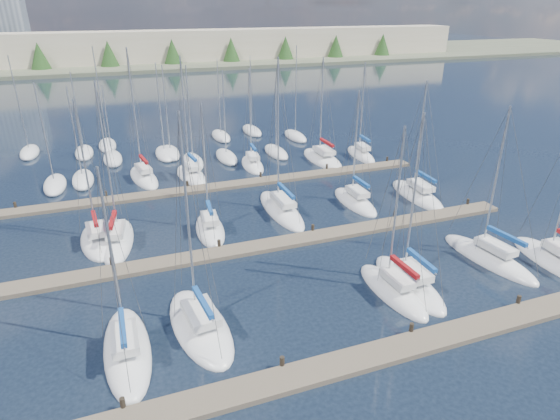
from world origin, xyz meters
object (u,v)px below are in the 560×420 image
object	(u,v)px
sailboat_k	(281,210)
sailboat_n	(144,177)
sailboat_i	(118,241)
sailboat_o	(191,175)
sailboat_f	(489,258)
sailboat_h	(98,241)
sailboat_d	(393,291)
sailboat_c	(200,326)
sailboat_e	(409,283)
sailboat_r	(361,155)
sailboat_l	(355,202)
sailboat_g	(556,261)
sailboat_q	(322,159)
sailboat_m	(417,195)
sailboat_p	(252,164)
sailboat_j	(210,229)
sailboat_b	(127,350)

from	to	relation	value
sailboat_k	sailboat_n	distance (m)	17.46
sailboat_i	sailboat_o	size ratio (longest dim) A/B	0.99
sailboat_n	sailboat_f	bearing A→B (deg)	-58.41
sailboat_o	sailboat_h	bearing A→B (deg)	-133.96
sailboat_d	sailboat_c	size ratio (longest dim) A/B	0.88
sailboat_i	sailboat_f	bearing A→B (deg)	-17.63
sailboat_e	sailboat_r	bearing A→B (deg)	68.66
sailboat_l	sailboat_f	distance (m)	13.80
sailboat_g	sailboat_n	xyz separation A→B (m)	(-26.96, 29.45, 0.01)
sailboat_g	sailboat_n	bearing A→B (deg)	136.81
sailboat_g	sailboat_q	bearing A→B (deg)	105.59
sailboat_k	sailboat_d	bearing A→B (deg)	-81.02
sailboat_q	sailboat_l	world-z (taller)	sailboat_q
sailboat_e	sailboat_d	distance (m)	1.62
sailboat_i	sailboat_o	distance (m)	15.99
sailboat_g	sailboat_q	world-z (taller)	sailboat_g
sailboat_m	sailboat_p	size ratio (longest dim) A/B	1.01
sailboat_d	sailboat_c	bearing A→B (deg)	174.75
sailboat_g	sailboat_i	size ratio (longest dim) A/B	1.01
sailboat_l	sailboat_c	world-z (taller)	sailboat_c
sailboat_j	sailboat_g	world-z (taller)	sailboat_g
sailboat_i	sailboat_n	xyz separation A→B (m)	(3.41, 14.72, 0.00)
sailboat_b	sailboat_d	bearing A→B (deg)	-0.08
sailboat_l	sailboat_n	bearing A→B (deg)	143.30
sailboat_b	sailboat_n	bearing A→B (deg)	82.98
sailboat_q	sailboat_k	bearing A→B (deg)	-128.14
sailboat_q	sailboat_l	bearing A→B (deg)	-101.38
sailboat_k	sailboat_d	size ratio (longest dim) A/B	1.21
sailboat_j	sailboat_n	distance (m)	15.73
sailboat_h	sailboat_e	xyz separation A→B (m)	(19.88, -14.01, 0.01)
sailboat_i	sailboat_q	bearing A→B (deg)	37.76
sailboat_g	sailboat_d	distance (m)	13.58
sailboat_h	sailboat_b	bearing A→B (deg)	-89.28
sailboat_p	sailboat_c	bearing A→B (deg)	-107.31
sailboat_b	sailboat_d	xyz separation A→B (m)	(17.00, -0.08, 0.02)
sailboat_b	sailboat_o	bearing A→B (deg)	72.71
sailboat_i	sailboat_e	distance (m)	22.75
sailboat_h	sailboat_p	xyz separation A→B (m)	(17.42, 14.19, 0.01)
sailboat_j	sailboat_k	world-z (taller)	sailboat_k
sailboat_b	sailboat_n	distance (m)	28.70
sailboat_n	sailboat_k	bearing A→B (deg)	-58.52
sailboat_o	sailboat_j	bearing A→B (deg)	-100.70
sailboat_k	sailboat_g	distance (m)	22.51
sailboat_o	sailboat_q	bearing A→B (deg)	-5.23
sailboat_g	sailboat_l	world-z (taller)	sailboat_g
sailboat_n	sailboat_d	size ratio (longest dim) A/B	1.21
sailboat_p	sailboat_c	xyz separation A→B (m)	(-11.89, -27.82, -0.01)
sailboat_m	sailboat_c	world-z (taller)	sailboat_c
sailboat_c	sailboat_m	bearing A→B (deg)	22.03
sailboat_j	sailboat_p	world-z (taller)	sailboat_p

